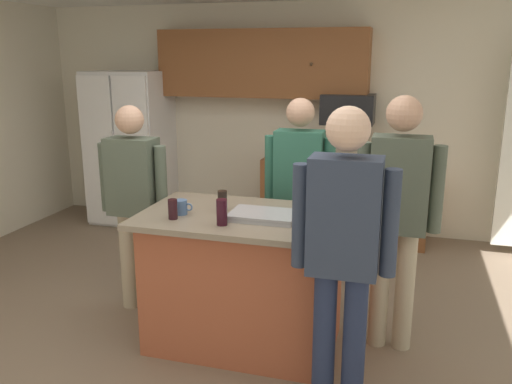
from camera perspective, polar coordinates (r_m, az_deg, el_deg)
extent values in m
plane|color=#7F6B56|center=(4.09, -4.02, -15.11)|extent=(7.04, 7.04, 0.00)
cube|color=beige|center=(6.29, 4.65, 7.93)|extent=(6.40, 0.10, 2.60)
cube|color=brown|center=(6.15, 0.63, 13.65)|extent=(2.40, 0.35, 0.75)
sphere|color=#4C3823|center=(5.83, 5.96, 13.53)|extent=(0.04, 0.04, 0.04)
cube|color=brown|center=(6.05, 9.44, -0.70)|extent=(1.80, 0.60, 0.90)
sphere|color=#4C3823|center=(5.71, 13.53, -1.82)|extent=(0.04, 0.04, 0.04)
cube|color=white|center=(6.68, -13.25, 4.66)|extent=(0.89, 0.70, 1.84)
cube|color=white|center=(6.48, -16.58, 4.15)|extent=(0.42, 0.04, 1.76)
cube|color=white|center=(6.25, -13.11, 4.01)|extent=(0.42, 0.04, 1.76)
cylinder|color=#B2B2B7|center=(6.32, -15.07, 4.85)|extent=(0.02, 0.02, 0.35)
cube|color=black|center=(5.89, 9.87, 8.77)|extent=(0.56, 0.40, 0.32)
cube|color=#AD5638|center=(3.79, -1.29, -9.72)|extent=(1.28, 0.75, 0.93)
cube|color=gray|center=(3.62, -1.33, -2.74)|extent=(1.42, 0.89, 0.04)
cylinder|color=tan|center=(4.46, -13.55, -7.15)|extent=(0.13, 0.13, 0.80)
cylinder|color=tan|center=(4.39, -11.60, -7.43)|extent=(0.13, 0.13, 0.80)
cube|color=#4C5647|center=(4.22, -13.11, 1.63)|extent=(0.38, 0.22, 0.60)
sphere|color=tan|center=(4.14, -13.46, 7.58)|extent=(0.22, 0.22, 0.22)
cylinder|color=#4C5647|center=(4.34, -15.86, 1.55)|extent=(0.09, 0.09, 0.54)
cylinder|color=#4C5647|center=(4.11, -10.17, 1.17)|extent=(0.09, 0.09, 0.54)
cylinder|color=#232D4C|center=(3.18, 7.32, -15.59)|extent=(0.13, 0.13, 0.86)
cylinder|color=#232D4C|center=(3.17, 10.48, -15.89)|extent=(0.13, 0.13, 0.86)
cube|color=#2D384C|center=(2.87, 9.49, -2.61)|extent=(0.38, 0.22, 0.65)
sphere|color=beige|center=(2.77, 9.89, 6.73)|extent=(0.23, 0.23, 0.23)
cylinder|color=#2D384C|center=(2.91, 4.77, -2.58)|extent=(0.09, 0.09, 0.58)
cylinder|color=#2D384C|center=(2.86, 14.25, -3.30)|extent=(0.09, 0.09, 0.58)
cylinder|color=tan|center=(3.89, 13.15, -10.01)|extent=(0.13, 0.13, 0.86)
cylinder|color=tan|center=(3.88, 15.69, -10.20)|extent=(0.13, 0.13, 0.86)
cube|color=#4C5647|center=(3.64, 15.16, 0.77)|extent=(0.38, 0.22, 0.65)
sphere|color=tan|center=(3.56, 15.66, 8.14)|extent=(0.23, 0.23, 0.23)
cylinder|color=#4C5647|center=(3.66, 11.39, 0.77)|extent=(0.09, 0.09, 0.58)
cylinder|color=#4C5647|center=(3.65, 18.90, 0.24)|extent=(0.09, 0.09, 0.58)
cylinder|color=#4C5166|center=(4.47, 3.41, -6.55)|extent=(0.13, 0.13, 0.83)
cylinder|color=#4C5166|center=(4.44, 5.56, -6.75)|extent=(0.13, 0.13, 0.83)
cube|color=#2D6651|center=(4.25, 4.67, 2.47)|extent=(0.38, 0.22, 0.62)
sphere|color=tan|center=(4.18, 4.80, 8.54)|extent=(0.22, 0.22, 0.22)
cylinder|color=#2D6651|center=(4.31, 1.54, 2.42)|extent=(0.09, 0.09, 0.56)
cylinder|color=#2D6651|center=(4.22, 7.86, 2.01)|extent=(0.09, 0.09, 0.56)
cylinder|color=#4C6B99|center=(3.64, -8.10, -1.62)|extent=(0.09, 0.09, 0.10)
torus|color=#4C6B99|center=(3.62, -7.24, -1.62)|extent=(0.06, 0.01, 0.06)
cylinder|color=black|center=(3.57, 6.63, -1.48)|extent=(0.06, 0.06, 0.15)
cylinder|color=black|center=(3.70, -3.64, -0.93)|extent=(0.07, 0.07, 0.14)
cylinder|color=black|center=(3.38, -3.69, -2.18)|extent=(0.07, 0.07, 0.17)
cylinder|color=black|center=(3.54, -8.94, -1.83)|extent=(0.06, 0.06, 0.13)
cube|color=#B7B7BC|center=(3.53, 0.80, -2.70)|extent=(0.44, 0.30, 0.02)
cube|color=#A8A8AD|center=(3.52, 0.80, -2.39)|extent=(0.44, 0.30, 0.02)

